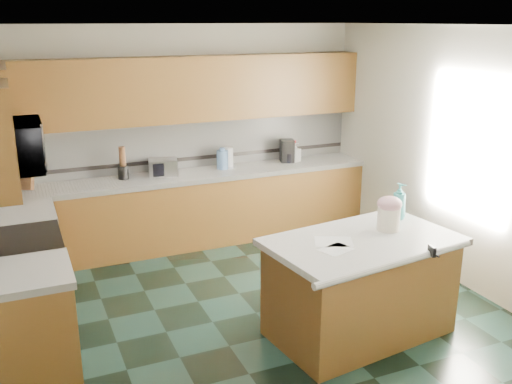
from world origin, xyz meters
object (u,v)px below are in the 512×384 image
soap_bottle_island (399,201)px  island_top (363,242)px  treat_jar (389,219)px  coffee_maker (287,151)px  knife_block (27,180)px  toaster_oven (163,167)px  island_base (360,290)px

soap_bottle_island → island_top: bearing=-173.8°
treat_jar → coffee_maker: (0.30, 2.68, 0.04)m
knife_block → toaster_oven: (1.55, 0.00, -0.01)m
island_top → treat_jar: size_ratio=7.77×
treat_jar → knife_block: bearing=161.5°
coffee_maker → island_top: bearing=-85.8°
treat_jar → coffee_maker: 2.70m
island_base → soap_bottle_island: bearing=19.9°
treat_jar → coffee_maker: coffee_maker is taller
island_base → knife_block: (-2.61, 2.75, 0.60)m
treat_jar → toaster_oven: treat_jar is taller
island_top → soap_bottle_island: (0.60, 0.31, 0.21)m
island_base → knife_block: knife_block is taller
island_base → island_top: size_ratio=0.94×
island_base → coffee_maker: 2.92m
soap_bottle_island → knife_block: soap_bottle_island is taller
treat_jar → coffee_maker: bearing=107.1°
island_base → soap_bottle_island: (0.60, 0.31, 0.67)m
island_top → coffee_maker: size_ratio=5.55×
treat_jar → knife_block: 3.96m
knife_block → treat_jar: bearing=-18.1°
island_top → knife_block: knife_block is taller
island_top → knife_block: bearing=126.1°
island_base → soap_bottle_island: soap_bottle_island is taller
island_top → coffee_maker: bearing=69.8°
island_base → knife_block: 3.84m
island_base → toaster_oven: size_ratio=4.52×
island_top → toaster_oven: toaster_oven is taller
island_base → toaster_oven: 3.01m
coffee_maker → island_base: bearing=-85.8°
toaster_oven → soap_bottle_island: bearing=-43.7°
island_base → coffee_maker: coffee_maker is taller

